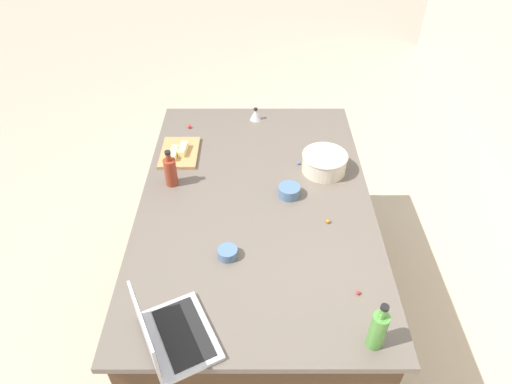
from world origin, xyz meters
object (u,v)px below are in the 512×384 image
object	(u,v)px
mixing_bowl_large	(325,162)
kitchen_timer	(256,114)
laptop	(170,334)
butter_stick_right	(183,149)
cutting_board	(180,153)
ramekin_medium	(228,253)
ramekin_small	(290,191)
bottle_soy	(171,171)
bottle_olive	(378,329)
butter_stick_left	(174,153)

from	to	relation	value
mixing_bowl_large	kitchen_timer	size ratio (longest dim) A/B	3.09
laptop	butter_stick_right	size ratio (longest dim) A/B	3.41
cutting_board	kitchen_timer	size ratio (longest dim) A/B	3.68
cutting_board	ramekin_medium	xyz separation A→B (m)	(0.74, 0.30, 0.01)
ramekin_small	kitchen_timer	xyz separation A→B (m)	(-0.71, -0.16, 0.01)
bottle_soy	ramekin_medium	bearing A→B (deg)	32.08
cutting_board	kitchen_timer	distance (m)	0.56
bottle_olive	bottle_soy	distance (m)	1.23
mixing_bowl_large	bottle_olive	world-z (taller)	bottle_olive
bottle_soy	butter_stick_left	bearing A→B (deg)	-175.12
laptop	butter_stick_left	bearing A→B (deg)	-172.92
cutting_board	butter_stick_right	world-z (taller)	butter_stick_right
mixing_bowl_large	bottle_olive	xyz separation A→B (m)	(1.01, 0.06, 0.04)
mixing_bowl_large	butter_stick_right	world-z (taller)	mixing_bowl_large
bottle_soy	bottle_olive	bearing A→B (deg)	43.29
laptop	ramekin_small	bearing A→B (deg)	149.47
bottle_soy	ramekin_small	xyz separation A→B (m)	(0.09, 0.59, -0.05)
mixing_bowl_large	ramekin_medium	size ratio (longest dim) A/B	2.80
laptop	mixing_bowl_large	size ratio (longest dim) A/B	1.58
mixing_bowl_large	bottle_olive	size ratio (longest dim) A/B	1.06
bottle_soy	butter_stick_left	xyz separation A→B (m)	(-0.22, -0.02, -0.04)
ramekin_small	cutting_board	bearing A→B (deg)	-120.73
bottle_soy	ramekin_medium	xyz separation A→B (m)	(0.49, 0.31, -0.06)
butter_stick_right	kitchen_timer	xyz separation A→B (m)	(-0.37, 0.40, -0.00)
laptop	ramekin_medium	bearing A→B (deg)	155.09
bottle_soy	cutting_board	xyz separation A→B (m)	(-0.26, 0.00, -0.07)
butter_stick_right	ramekin_small	distance (m)	0.66
bottle_soy	butter_stick_right	distance (m)	0.26
laptop	butter_stick_right	bearing A→B (deg)	-175.38
bottle_olive	ramekin_medium	bearing A→B (deg)	-127.25
butter_stick_right	ramekin_medium	distance (m)	0.79
ramekin_medium	butter_stick_left	bearing A→B (deg)	-155.26
laptop	ramekin_medium	world-z (taller)	laptop
butter_stick_right	kitchen_timer	size ratio (longest dim) A/B	1.43
butter_stick_left	kitchen_timer	world-z (taller)	kitchen_timer
butter_stick_left	ramekin_medium	distance (m)	0.77
laptop	bottle_olive	bearing A→B (deg)	89.20
butter_stick_left	butter_stick_right	world-z (taller)	same
bottle_olive	laptop	bearing A→B (deg)	-90.80
bottle_olive	bottle_soy	bearing A→B (deg)	-136.71
butter_stick_left	butter_stick_right	size ratio (longest dim) A/B	1.00
laptop	kitchen_timer	distance (m)	1.54
laptop	mixing_bowl_large	bearing A→B (deg)	146.35
bottle_olive	mixing_bowl_large	bearing A→B (deg)	-176.34
bottle_soy	cutting_board	bearing A→B (deg)	179.08
butter_stick_left	mixing_bowl_large	bearing A→B (deg)	82.38
laptop	ramekin_medium	size ratio (longest dim) A/B	4.42
bottle_soy	laptop	bearing A→B (deg)	7.61
laptop	cutting_board	world-z (taller)	laptop
laptop	cutting_board	distance (m)	1.15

